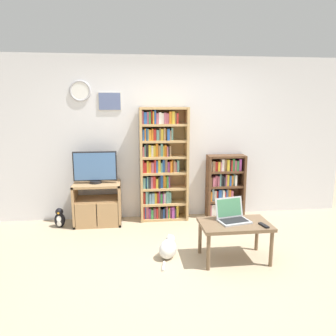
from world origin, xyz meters
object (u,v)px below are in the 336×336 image
at_px(tv_stand, 98,204).
at_px(penguin_figurine, 60,219).
at_px(coffee_table, 235,227).
at_px(remote_near_laptop, 264,225).
at_px(bookshelf_tall, 161,165).
at_px(television, 95,167).
at_px(bookshelf_short, 224,186).
at_px(cat, 168,248).
at_px(laptop, 232,215).

xyz_separation_m(tv_stand, penguin_figurine, (-0.57, -0.07, -0.19)).
distance_m(coffee_table, remote_near_laptop, 0.34).
height_order(tv_stand, bookshelf_tall, bookshelf_tall).
height_order(television, bookshelf_short, television).
relative_size(television, remote_near_laptop, 3.98).
relative_size(television, penguin_figurine, 2.19).
bearing_deg(coffee_table, television, 140.75).
bearing_deg(coffee_table, penguin_figurine, 149.84).
xyz_separation_m(cat, penguin_figurine, (-1.53, 1.20, 0.01)).
distance_m(cat, penguin_figurine, 1.94).
bearing_deg(coffee_table, bookshelf_short, 78.40).
xyz_separation_m(bookshelf_tall, remote_near_laptop, (1.03, -1.68, -0.42)).
bearing_deg(cat, penguin_figurine, 174.87).
distance_m(television, bookshelf_short, 2.11).
bearing_deg(cat, laptop, 28.57).
relative_size(laptop, remote_near_laptop, 2.51).
distance_m(bookshelf_tall, penguin_figurine, 1.76).
distance_m(tv_stand, remote_near_laptop, 2.57).
bearing_deg(cat, bookshelf_tall, 120.90).
xyz_separation_m(bookshelf_tall, penguin_figurine, (-1.58, -0.19, -0.76)).
xyz_separation_m(bookshelf_tall, cat, (-0.05, -1.40, -0.77)).
xyz_separation_m(coffee_table, penguin_figurine, (-2.31, 1.34, -0.27)).
xyz_separation_m(laptop, cat, (-0.77, 0.06, -0.41)).
distance_m(bookshelf_tall, cat, 1.60).
bearing_deg(television, bookshelf_tall, 5.65).
height_order(television, bookshelf_tall, bookshelf_tall).
distance_m(bookshelf_tall, remote_near_laptop, 2.01).
distance_m(tv_stand, coffee_table, 2.24).
bearing_deg(television, cat, -53.15).
height_order(laptop, cat, laptop).
distance_m(bookshelf_short, remote_near_laptop, 1.70).
height_order(laptop, penguin_figurine, laptop).
xyz_separation_m(television, bookshelf_tall, (1.02, 0.10, -0.01)).
bearing_deg(coffee_table, bookshelf_tall, 115.43).
xyz_separation_m(tv_stand, coffee_table, (1.74, -1.41, 0.08)).
distance_m(remote_near_laptop, cat, 1.17).
bearing_deg(bookshelf_short, penguin_figurine, -175.43).
xyz_separation_m(television, cat, (0.97, -1.29, -0.78)).
height_order(laptop, remote_near_laptop, laptop).
xyz_separation_m(bookshelf_short, cat, (-1.10, -1.41, -0.39)).
relative_size(coffee_table, penguin_figurine, 2.75).
bearing_deg(laptop, remote_near_laptop, -47.90).
distance_m(television, cat, 1.80).
bearing_deg(cat, remote_near_laptop, 18.42).
bearing_deg(remote_near_laptop, cat, 153.39).
xyz_separation_m(laptop, remote_near_laptop, (0.31, -0.22, -0.06)).
bearing_deg(laptop, penguin_figurine, 138.79).
distance_m(tv_stand, penguin_figurine, 0.61).
xyz_separation_m(bookshelf_tall, bookshelf_short, (1.05, 0.02, -0.38)).
bearing_deg(bookshelf_tall, coffee_table, -64.57).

